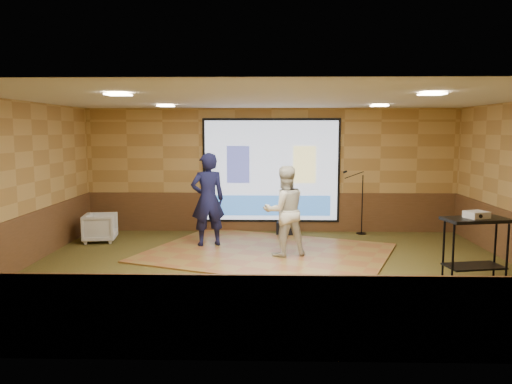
{
  "coord_description": "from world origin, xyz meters",
  "views": [
    {
      "loc": [
        -0.09,
        -8.6,
        2.47
      ],
      "look_at": [
        -0.31,
        0.83,
        1.3
      ],
      "focal_mm": 35.0,
      "sensor_mm": 36.0,
      "label": 1
    }
  ],
  "objects_px": {
    "projector_screen": "(271,172)",
    "player_left": "(208,199)",
    "mic_stand": "(360,214)",
    "player_right": "(285,211)",
    "dance_floor": "(267,253)",
    "banquet_chair": "(100,228)",
    "duffel_bag": "(287,229)",
    "av_table": "(475,236)",
    "projector": "(476,215)"
  },
  "relations": [
    {
      "from": "projector_screen",
      "to": "player_right",
      "type": "height_order",
      "value": "projector_screen"
    },
    {
      "from": "dance_floor",
      "to": "av_table",
      "type": "height_order",
      "value": "av_table"
    },
    {
      "from": "projector",
      "to": "banquet_chair",
      "type": "xyz_separation_m",
      "value": [
        -7.09,
        2.83,
        -0.8
      ]
    },
    {
      "from": "projector_screen",
      "to": "av_table",
      "type": "relative_size",
      "value": 3.12
    },
    {
      "from": "mic_stand",
      "to": "banquet_chair",
      "type": "relative_size",
      "value": 2.2
    },
    {
      "from": "projector_screen",
      "to": "player_right",
      "type": "xyz_separation_m",
      "value": [
        0.24,
        -2.46,
        -0.56
      ]
    },
    {
      "from": "dance_floor",
      "to": "projector",
      "type": "bearing_deg",
      "value": -28.5
    },
    {
      "from": "banquet_chair",
      "to": "duffel_bag",
      "type": "height_order",
      "value": "banquet_chair"
    },
    {
      "from": "player_left",
      "to": "mic_stand",
      "type": "relative_size",
      "value": 1.29
    },
    {
      "from": "av_table",
      "to": "projector",
      "type": "xyz_separation_m",
      "value": [
        -0.0,
        -0.0,
        0.36
      ]
    },
    {
      "from": "player_left",
      "to": "projector_screen",
      "type": "bearing_deg",
      "value": -148.34
    },
    {
      "from": "dance_floor",
      "to": "banquet_chair",
      "type": "bearing_deg",
      "value": 164.97
    },
    {
      "from": "projector",
      "to": "banquet_chair",
      "type": "height_order",
      "value": "projector"
    },
    {
      "from": "projector",
      "to": "duffel_bag",
      "type": "bearing_deg",
      "value": 107.13
    },
    {
      "from": "av_table",
      "to": "mic_stand",
      "type": "relative_size",
      "value": 0.69
    },
    {
      "from": "player_left",
      "to": "player_right",
      "type": "distance_m",
      "value": 1.8
    },
    {
      "from": "player_right",
      "to": "projector",
      "type": "distance_m",
      "value": 3.43
    },
    {
      "from": "dance_floor",
      "to": "player_right",
      "type": "relative_size",
      "value": 2.63
    },
    {
      "from": "av_table",
      "to": "banquet_chair",
      "type": "distance_m",
      "value": 7.65
    },
    {
      "from": "projector_screen",
      "to": "mic_stand",
      "type": "distance_m",
      "value": 2.34
    },
    {
      "from": "mic_stand",
      "to": "projector_screen",
      "type": "bearing_deg",
      "value": -169.79
    },
    {
      "from": "projector_screen",
      "to": "dance_floor",
      "type": "height_order",
      "value": "projector_screen"
    },
    {
      "from": "player_right",
      "to": "duffel_bag",
      "type": "xyz_separation_m",
      "value": [
        0.14,
        2.05,
        -0.76
      ]
    },
    {
      "from": "banquet_chair",
      "to": "duffel_bag",
      "type": "relative_size",
      "value": 1.41
    },
    {
      "from": "duffel_bag",
      "to": "av_table",
      "type": "bearing_deg",
      "value": -51.24
    },
    {
      "from": "dance_floor",
      "to": "mic_stand",
      "type": "relative_size",
      "value": 3.02
    },
    {
      "from": "mic_stand",
      "to": "player_right",
      "type": "bearing_deg",
      "value": -113.66
    },
    {
      "from": "projector_screen",
      "to": "dance_floor",
      "type": "distance_m",
      "value": 2.64
    },
    {
      "from": "banquet_chair",
      "to": "player_left",
      "type": "bearing_deg",
      "value": -108.41
    },
    {
      "from": "projector_screen",
      "to": "duffel_bag",
      "type": "relative_size",
      "value": 6.69
    },
    {
      "from": "player_left",
      "to": "duffel_bag",
      "type": "distance_m",
      "value": 2.29
    },
    {
      "from": "projector_screen",
      "to": "projector",
      "type": "height_order",
      "value": "projector_screen"
    },
    {
      "from": "dance_floor",
      "to": "player_left",
      "type": "bearing_deg",
      "value": 155.88
    },
    {
      "from": "player_right",
      "to": "duffel_bag",
      "type": "height_order",
      "value": "player_right"
    },
    {
      "from": "player_right",
      "to": "mic_stand",
      "type": "xyz_separation_m",
      "value": [
        1.87,
        2.24,
        -0.42
      ]
    },
    {
      "from": "player_left",
      "to": "mic_stand",
      "type": "height_order",
      "value": "player_left"
    },
    {
      "from": "projector_screen",
      "to": "banquet_chair",
      "type": "height_order",
      "value": "projector_screen"
    },
    {
      "from": "player_right",
      "to": "av_table",
      "type": "height_order",
      "value": "player_right"
    },
    {
      "from": "duffel_bag",
      "to": "banquet_chair",
      "type": "bearing_deg",
      "value": -169.35
    },
    {
      "from": "projector",
      "to": "banquet_chair",
      "type": "distance_m",
      "value": 7.68
    },
    {
      "from": "player_left",
      "to": "player_right",
      "type": "bearing_deg",
      "value": 133.76
    },
    {
      "from": "player_right",
      "to": "av_table",
      "type": "xyz_separation_m",
      "value": [
        3.04,
        -1.57,
        -0.15
      ]
    },
    {
      "from": "av_table",
      "to": "projector",
      "type": "height_order",
      "value": "projector"
    },
    {
      "from": "player_left",
      "to": "mic_stand",
      "type": "xyz_separation_m",
      "value": [
        3.46,
        1.42,
        -0.53
      ]
    },
    {
      "from": "projector",
      "to": "duffel_bag",
      "type": "distance_m",
      "value": 4.74
    },
    {
      "from": "projector_screen",
      "to": "duffel_bag",
      "type": "height_order",
      "value": "projector_screen"
    },
    {
      "from": "projector_screen",
      "to": "player_left",
      "type": "height_order",
      "value": "projector_screen"
    },
    {
      "from": "player_right",
      "to": "projector",
      "type": "xyz_separation_m",
      "value": [
        3.04,
        -1.57,
        0.21
      ]
    },
    {
      "from": "av_table",
      "to": "dance_floor",
      "type": "bearing_deg",
      "value": 151.57
    },
    {
      "from": "dance_floor",
      "to": "projector_screen",
      "type": "bearing_deg",
      "value": 87.65
    }
  ]
}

